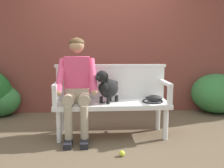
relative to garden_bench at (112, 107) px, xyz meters
name	(u,v)px	position (x,y,z in m)	size (l,w,h in m)	color
ground_plane	(112,135)	(0.00, 0.00, -0.41)	(40.00, 40.00, 0.00)	brown
brick_garden_fence	(107,40)	(0.00, 1.46, 0.95)	(8.00, 0.30, 2.71)	brown
hedge_bush_far_left	(0,100)	(-1.92, 1.14, -0.13)	(0.71, 0.60, 0.57)	#337538
hedge_bush_mid_right	(216,93)	(2.03, 1.10, -0.04)	(0.91, 0.89, 0.73)	#337538
garden_bench	(112,107)	(0.00, 0.00, 0.00)	(1.56, 0.53, 0.48)	white
bench_backrest	(111,81)	(0.00, 0.24, 0.32)	(1.60, 0.06, 0.50)	white
bench_armrest_left_end	(56,89)	(-0.74, -0.09, 0.27)	(0.06, 0.53, 0.28)	white
bench_armrest_right_end	(167,88)	(0.74, -0.09, 0.27)	(0.06, 0.53, 0.28)	white
person_seated	(77,83)	(-0.47, -0.02, 0.33)	(0.56, 0.67, 1.35)	black
dog_on_bench	(107,86)	(-0.07, -0.04, 0.29)	(0.38, 0.41, 0.45)	black
tennis_racket	(152,101)	(0.55, 0.00, 0.07)	(0.32, 0.57, 0.03)	black
baseball_glove	(154,98)	(0.59, -0.01, 0.11)	(0.22, 0.17, 0.09)	black
tennis_ball	(122,153)	(0.06, -0.69, -0.38)	(0.07, 0.07, 0.07)	#CCDB33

